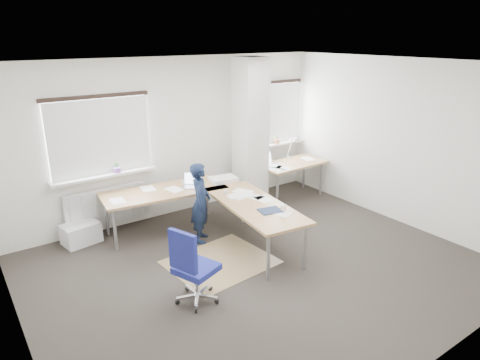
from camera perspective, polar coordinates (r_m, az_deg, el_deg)
ground at (r=6.23m, az=2.46°, el=-11.50°), size 6.00×6.00×0.00m
room_shell at (r=6.01m, az=1.42°, el=5.40°), size 6.04×5.04×2.82m
floor_mat at (r=6.34m, az=-2.63°, el=-10.85°), size 1.52×1.32×0.01m
white_crate at (r=7.26m, az=-20.44°, el=-6.67°), size 0.60×0.46×0.33m
desk_main at (r=6.77m, az=-3.96°, el=-2.43°), size 2.41×2.87×0.96m
desk_side at (r=8.55m, az=6.86°, el=2.02°), size 1.42×0.76×1.22m
task_chair at (r=5.38m, az=-6.04°, el=-13.33°), size 0.60×0.58×1.03m
person at (r=6.73m, az=-5.27°, el=-3.04°), size 0.52×0.56×1.29m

